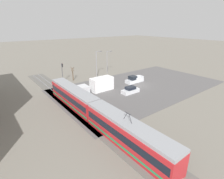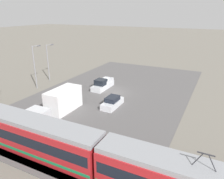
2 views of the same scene
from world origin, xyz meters
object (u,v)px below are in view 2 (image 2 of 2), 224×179
at_px(light_rail_tram, 101,157).
at_px(sedan_car_0, 112,102).
at_px(pickup_truck, 102,85).
at_px(street_lamp_near_crossing, 48,60).
at_px(box_truck, 58,104).
at_px(street_lamp_mid_block, 35,64).

bearing_deg(light_rail_tram, sedan_car_0, -67.33).
xyz_separation_m(pickup_truck, street_lamp_near_crossing, (12.22, 0.03, 3.42)).
relative_size(light_rail_tram, box_truck, 3.36).
height_order(pickup_truck, street_lamp_near_crossing, street_lamp_near_crossing).
bearing_deg(pickup_truck, street_lamp_near_crossing, 0.13).
relative_size(street_lamp_near_crossing, street_lamp_mid_block, 0.93).
distance_m(box_truck, street_lamp_mid_block, 12.87).
distance_m(light_rail_tram, pickup_truck, 22.12).
height_order(sedan_car_0, street_lamp_mid_block, street_lamp_mid_block).
bearing_deg(pickup_truck, light_rail_tram, 118.72).
bearing_deg(street_lamp_near_crossing, street_lamp_mid_block, 105.27).
height_order(box_truck, street_lamp_near_crossing, street_lamp_near_crossing).
height_order(light_rail_tram, pickup_truck, light_rail_tram).
height_order(pickup_truck, street_lamp_mid_block, street_lamp_mid_block).
distance_m(street_lamp_near_crossing, street_lamp_mid_block, 5.02).
bearing_deg(street_lamp_mid_block, box_truck, 146.85).
relative_size(box_truck, street_lamp_mid_block, 1.19).
xyz_separation_m(light_rail_tram, street_lamp_mid_block, (21.52, -14.51, 2.69)).
bearing_deg(sedan_car_0, box_truck, 44.40).
distance_m(light_rail_tram, street_lamp_near_crossing, 30.03).
relative_size(box_truck, pickup_truck, 1.72).
relative_size(box_truck, sedan_car_0, 2.13).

